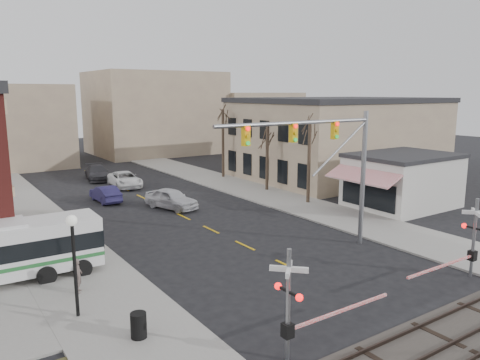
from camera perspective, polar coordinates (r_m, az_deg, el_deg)
name	(u,v)px	position (r m, az deg, el deg)	size (l,w,h in m)	color
ground	(314,278)	(23.95, 8.95, -11.72)	(160.00, 160.00, 0.00)	black
sidewalk_west	(30,217)	(37.62, -24.27, -4.16)	(5.00, 60.00, 0.12)	gray
sidewalk_east	(243,188)	(44.68, 0.40, -0.98)	(5.00, 60.00, 0.12)	gray
ballast_strip	(468,350)	(19.50, 26.03, -18.11)	(160.00, 5.00, 0.06)	#332D28
rail_tracks	(468,348)	(19.46, 26.06, -17.87)	(160.00, 3.91, 0.14)	#2D231E
tan_building	(338,137)	(52.09, 11.86, 5.13)	(20.30, 15.30, 8.50)	gray
awning_shop	(402,180)	(39.45, 19.17, -0.02)	(9.74, 6.20, 4.30)	beige
tree_east_a	(309,162)	(38.52, 8.40, 2.22)	(0.28, 0.28, 6.75)	#382B21
tree_east_b	(267,156)	(43.29, 3.33, 2.94)	(0.28, 0.28, 6.30)	#382B21
tree_east_c	(223,143)	(49.89, -2.08, 4.49)	(0.28, 0.28, 7.20)	#382B21
traffic_signal_mast	(329,153)	(26.43, 10.84, 3.29)	(10.45, 0.30, 8.00)	gray
rr_crossing_west	(298,303)	(16.62, 7.05, -14.70)	(5.60, 1.36, 4.00)	gray
rr_crossing_east	(469,240)	(25.53, 26.14, -6.61)	(5.60, 1.36, 4.00)	gray
street_lamp	(73,244)	(19.76, -19.66, -7.41)	(0.44, 0.44, 4.23)	black
trash_bin	(139,325)	(18.45, -12.26, -16.92)	(0.60, 0.60, 0.96)	black
car_a	(171,199)	(37.33, -8.37, -2.26)	(1.89, 4.70, 1.60)	#BBBBC0
car_b	(105,194)	(40.80, -16.09, -1.62)	(1.46, 4.19, 1.38)	#1F1A43
car_c	(125,179)	(46.78, -13.85, 0.07)	(2.41, 5.24, 1.46)	silver
car_d	(97,173)	(51.30, -17.00, 0.86)	(2.12, 5.21, 1.51)	#3A3A3E
pedestrian_near	(78,275)	(22.77, -19.16, -10.93)	(0.58, 0.38, 1.60)	#62534E
pedestrian_far	(35,260)	(25.43, -23.73, -8.94)	(0.79, 0.61, 1.62)	#2E3051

